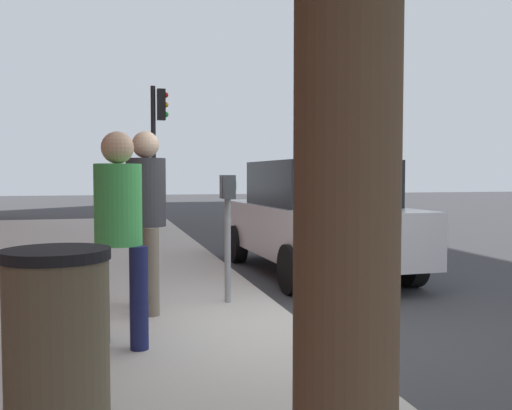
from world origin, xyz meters
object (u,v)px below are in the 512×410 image
pedestrian_bystander (118,221)px  traffic_signal (157,134)px  trash_bin (57,340)px  pedestrian_at_meter (146,204)px  parking_meter (228,211)px  parked_sedan_near (315,217)px

pedestrian_bystander → traffic_signal: 9.82m
traffic_signal → trash_bin: size_ratio=3.56×
traffic_signal → trash_bin: (-11.17, 1.48, -1.92)m
pedestrian_at_meter → trash_bin: 2.84m
pedestrian_bystander → trash_bin: size_ratio=1.75×
parking_meter → pedestrian_bystander: pedestrian_bystander is taller
traffic_signal → pedestrian_at_meter: bearing=174.5°
traffic_signal → parking_meter: bearing=-179.5°
parking_meter → parked_sedan_near: (2.29, -1.87, -0.27)m
parked_sedan_near → traffic_signal: traffic_signal is taller
parking_meter → traffic_signal: bearing=0.5°
pedestrian_at_meter → parked_sedan_near: pedestrian_at_meter is taller
pedestrian_at_meter → trash_bin: bearing=-114.0°
pedestrian_at_meter → parked_sedan_near: 3.75m
parked_sedan_near → traffic_signal: size_ratio=1.24×
parked_sedan_near → traffic_signal: 6.51m
parking_meter → pedestrian_bystander: (-1.39, 1.19, 0.02)m
parking_meter → traffic_signal: traffic_signal is taller
parked_sedan_near → trash_bin: size_ratio=4.42×
pedestrian_at_meter → trash_bin: size_ratio=1.84×
pedestrian_bystander → trash_bin: pedestrian_bystander is taller
parked_sedan_near → trash_bin: parked_sedan_near is taller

